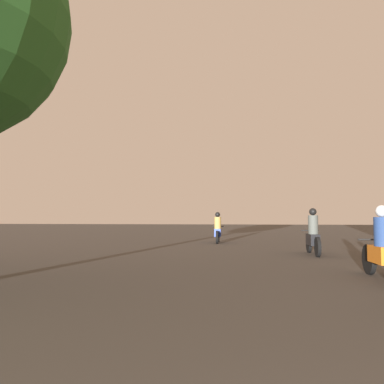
{
  "coord_description": "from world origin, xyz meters",
  "views": [
    {
      "loc": [
        -0.81,
        0.41,
        1.27
      ],
      "look_at": [
        -2.93,
        18.28,
        2.45
      ],
      "focal_mm": 35.0,
      "sensor_mm": 36.0,
      "label": 1
    }
  ],
  "objects": [
    {
      "name": "motorcycle_blue",
      "position": [
        -1.7,
        18.55,
        0.6
      ],
      "size": [
        0.6,
        1.91,
        1.48
      ],
      "rotation": [
        0.0,
        0.0,
        0.04
      ],
      "color": "black",
      "rests_on": "ground_plane"
    },
    {
      "name": "motorcycle_black",
      "position": [
        1.72,
        13.29,
        0.62
      ],
      "size": [
        0.6,
        2.07,
        1.55
      ],
      "rotation": [
        0.0,
        0.0,
        -0.04
      ],
      "color": "black",
      "rests_on": "ground_plane"
    },
    {
      "name": "motorcycle_orange",
      "position": [
        2.09,
        8.36,
        0.61
      ],
      "size": [
        0.6,
        2.13,
        1.5
      ],
      "rotation": [
        0.0,
        0.0,
        -0.14
      ],
      "color": "black",
      "rests_on": "ground_plane"
    }
  ]
}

